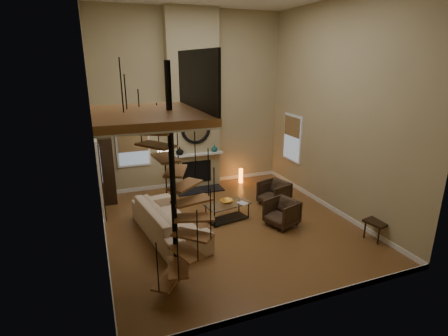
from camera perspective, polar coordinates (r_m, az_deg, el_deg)
name	(u,v)px	position (r m, az deg, el deg)	size (l,w,h in m)	color
ground	(230,225)	(8.95, 0.93, -9.34)	(6.00, 6.50, 0.01)	#925F2F
back_wall	(192,102)	(11.14, -5.36, 10.80)	(6.00, 0.02, 5.50)	tan
front_wall	(313,150)	(5.28, 14.38, 2.87)	(6.00, 0.02, 5.50)	tan
left_wall	(92,126)	(7.51, -20.86, 6.52)	(0.02, 6.50, 5.50)	tan
right_wall	(337,111)	(9.61, 18.07, 8.97)	(0.02, 6.50, 5.50)	tan
baseboard_back	(194,182)	(11.75, -4.98, -2.35)	(6.00, 0.02, 0.12)	white
baseboard_front	(300,302)	(6.48, 12.43, -20.76)	(6.00, 0.02, 0.12)	white
baseboard_left	(106,244)	(8.40, -18.79, -11.76)	(0.02, 6.50, 0.12)	white
baseboard_right	(327,206)	(10.31, 16.62, -5.95)	(0.02, 6.50, 0.12)	white
chimney_breast	(193,102)	(10.96, -5.08, 10.69)	(1.60, 0.38, 5.50)	tan
hearth	(200,190)	(11.16, -4.01, -3.64)	(1.50, 0.60, 0.04)	black
firebox	(197,172)	(11.24, -4.50, -0.62)	(0.95, 0.02, 0.72)	black
mantel	(197,154)	(11.00, -4.45, 2.23)	(1.70, 0.18, 0.06)	white
mirror_frame	(196,129)	(10.87, -4.64, 6.38)	(0.94, 0.94, 0.10)	black
mirror_disc	(196,129)	(10.88, -4.66, 6.39)	(0.80, 0.80, 0.01)	white
vase_left	(180,151)	(10.86, -7.32, 2.79)	(0.24, 0.24, 0.25)	black
vase_right	(214,148)	(11.18, -1.58, 3.25)	(0.20, 0.20, 0.21)	#164F50
window_back	(133,142)	(10.95, -14.78, 4.18)	(1.02, 0.06, 1.52)	white
window_right	(292,137)	(11.39, 11.19, 4.96)	(0.06, 1.02, 1.52)	white
entry_door	(100,178)	(9.67, -19.71, -1.54)	(0.10, 1.05, 2.16)	white
loft	(154,111)	(5.74, -11.41, 9.16)	(1.70, 2.20, 1.09)	#9C6333
spiral_stair	(174,193)	(6.16, -8.21, -4.11)	(1.47, 1.47, 4.06)	black
hutch	(106,170)	(10.68, -18.83, -0.26)	(0.42, 0.89, 1.99)	black
sofa	(168,220)	(8.37, -9.17, -8.50)	(2.64, 1.03, 0.77)	#CDAF8E
armchair_near	(276,193)	(10.12, 8.52, -4.04)	(0.73, 0.75, 0.69)	#3B291B
armchair_far	(284,212)	(8.93, 9.78, -7.13)	(0.70, 0.72, 0.66)	#3B291B
coffee_table	(227,210)	(9.09, 0.57, -6.87)	(1.24, 0.79, 0.44)	silver
bowl	(227,201)	(9.05, 0.45, -5.51)	(0.35, 0.35, 0.09)	orange
book	(242,204)	(9.02, 3.00, -5.86)	(0.20, 0.27, 0.03)	gray
floor_lamp	(165,155)	(10.04, -9.73, 2.11)	(0.39, 0.39, 1.70)	black
accent_lamp	(241,176)	(11.78, 2.78, -1.27)	(0.14, 0.14, 0.49)	orange
side_chair	(381,218)	(8.88, 24.37, -7.44)	(0.58, 0.58, 1.01)	black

